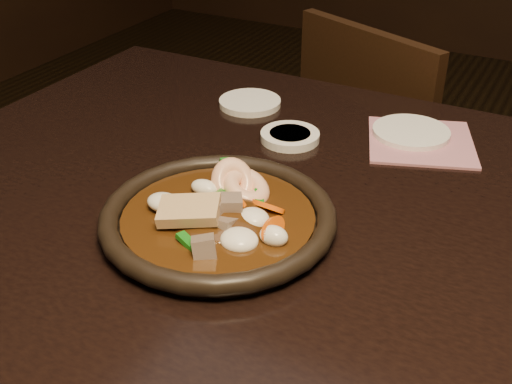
% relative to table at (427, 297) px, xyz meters
% --- Properties ---
extents(table, '(1.60, 0.90, 0.75)m').
position_rel_table_xyz_m(table, '(0.00, 0.00, 0.00)').
color(table, black).
rests_on(table, floor).
extents(chair, '(0.52, 0.52, 0.83)m').
position_rel_table_xyz_m(chair, '(-0.25, 0.67, -0.22)').
color(chair, black).
rests_on(chair, floor).
extents(plate, '(0.30, 0.30, 0.03)m').
position_rel_table_xyz_m(plate, '(-0.26, -0.09, 0.09)').
color(plate, black).
rests_on(plate, table).
extents(stirfry, '(0.20, 0.20, 0.07)m').
position_rel_table_xyz_m(stirfry, '(-0.26, -0.08, 0.10)').
color(stirfry, '#331B09').
rests_on(stirfry, plate).
extents(soy_dish, '(0.10, 0.10, 0.01)m').
position_rel_table_xyz_m(soy_dish, '(-0.29, 0.19, 0.08)').
color(soy_dish, white).
rests_on(soy_dish, table).
extents(saucer_left, '(0.11, 0.11, 0.01)m').
position_rel_table_xyz_m(saucer_left, '(-0.41, 0.28, 0.08)').
color(saucer_left, white).
rests_on(saucer_left, table).
extents(saucer_right, '(0.13, 0.13, 0.01)m').
position_rel_table_xyz_m(saucer_right, '(-0.12, 0.29, 0.08)').
color(saucer_right, white).
rests_on(saucer_right, table).
extents(napkin, '(0.21, 0.21, 0.00)m').
position_rel_table_xyz_m(napkin, '(-0.10, 0.28, 0.08)').
color(napkin, '#B97281').
rests_on(napkin, table).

